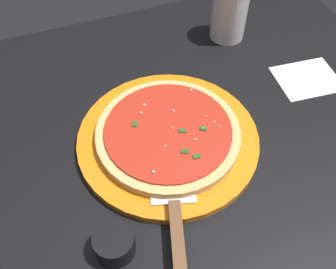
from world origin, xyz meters
name	(u,v)px	position (x,y,z in m)	size (l,w,h in m)	color
ground_plane	(181,265)	(0.00, 0.00, 0.00)	(5.00, 5.00, 0.00)	black
restaurant_table	(188,170)	(0.00, 0.00, 0.59)	(0.91, 0.75, 0.75)	black
serving_plate	(168,139)	(-0.06, -0.02, 0.75)	(0.31, 0.31, 0.01)	orange
pizza	(168,133)	(-0.06, -0.02, 0.77)	(0.25, 0.25, 0.02)	#DBB26B
pizza_server	(175,218)	(-0.10, -0.17, 0.77)	(0.11, 0.22, 0.01)	silver
cup_tall_drink	(229,13)	(0.17, 0.21, 0.80)	(0.08, 0.08, 0.11)	silver
cup_small_sauce	(114,243)	(-0.19, -0.18, 0.77)	(0.06, 0.06, 0.04)	black
napkin_folded_right	(307,79)	(0.26, 0.02, 0.75)	(0.12, 0.10, 0.00)	white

